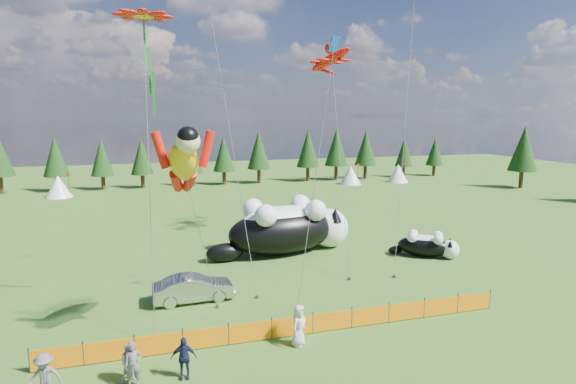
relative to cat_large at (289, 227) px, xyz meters
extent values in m
plane|color=#173A0A|center=(-3.52, -9.70, -1.96)|extent=(160.00, 160.00, 0.00)
cylinder|color=#262626|center=(-14.52, -12.70, -1.41)|extent=(0.06, 0.06, 1.10)
cylinder|color=#262626|center=(-12.52, -12.70, -1.41)|extent=(0.06, 0.06, 1.10)
cylinder|color=#262626|center=(-10.52, -12.70, -1.41)|extent=(0.06, 0.06, 1.10)
cylinder|color=#262626|center=(-8.52, -12.70, -1.41)|extent=(0.06, 0.06, 1.10)
cylinder|color=#262626|center=(-6.52, -12.70, -1.41)|extent=(0.06, 0.06, 1.10)
cylinder|color=#262626|center=(-4.52, -12.70, -1.41)|extent=(0.06, 0.06, 1.10)
cylinder|color=#262626|center=(-2.52, -12.70, -1.41)|extent=(0.06, 0.06, 1.10)
cylinder|color=#262626|center=(-0.52, -12.70, -1.41)|extent=(0.06, 0.06, 1.10)
cylinder|color=#262626|center=(1.48, -12.70, -1.41)|extent=(0.06, 0.06, 1.10)
cylinder|color=#262626|center=(3.48, -12.70, -1.41)|extent=(0.06, 0.06, 1.10)
cylinder|color=#262626|center=(5.48, -12.70, -1.41)|extent=(0.06, 0.06, 1.10)
cylinder|color=#262626|center=(7.48, -12.70, -1.41)|extent=(0.06, 0.06, 1.10)
cube|color=orange|center=(-13.52, -12.70, -1.46)|extent=(2.00, 0.04, 0.90)
cube|color=orange|center=(-11.52, -12.70, -1.46)|extent=(2.00, 0.04, 0.90)
cube|color=orange|center=(-9.52, -12.70, -1.46)|extent=(2.00, 0.04, 0.90)
cube|color=orange|center=(-7.52, -12.70, -1.46)|extent=(2.00, 0.04, 0.90)
cube|color=orange|center=(-5.52, -12.70, -1.46)|extent=(2.00, 0.04, 0.90)
cube|color=orange|center=(-3.52, -12.70, -1.46)|extent=(2.00, 0.04, 0.90)
cube|color=orange|center=(-1.52, -12.70, -1.46)|extent=(2.00, 0.04, 0.90)
cube|color=orange|center=(0.48, -12.70, -1.46)|extent=(2.00, 0.04, 0.90)
cube|color=orange|center=(2.48, -12.70, -1.46)|extent=(2.00, 0.04, 0.90)
cube|color=orange|center=(4.48, -12.70, -1.46)|extent=(2.00, 0.04, 0.90)
cube|color=orange|center=(6.48, -12.70, -1.46)|extent=(2.00, 0.04, 0.90)
ellipsoid|color=black|center=(-0.49, -0.08, -0.25)|extent=(9.09, 5.37, 3.42)
ellipsoid|color=white|center=(-0.49, -0.08, 0.61)|extent=(6.84, 3.90, 2.09)
sphere|color=white|center=(3.44, 0.59, -0.44)|extent=(3.04, 3.04, 3.04)
sphere|color=#EE5C89|center=(4.71, 0.81, -0.44)|extent=(0.43, 0.43, 0.43)
ellipsoid|color=black|center=(-4.98, -0.85, -1.29)|extent=(2.84, 1.76, 1.33)
cone|color=black|center=(3.59, -0.31, 0.78)|extent=(1.06, 1.06, 1.06)
cone|color=black|center=(3.29, 1.49, 0.78)|extent=(1.06, 1.06, 1.06)
sphere|color=white|center=(1.36, 1.48, 1.36)|extent=(1.59, 1.59, 1.59)
sphere|color=white|center=(1.78, -0.95, 1.36)|extent=(1.59, 1.59, 1.59)
sphere|color=white|center=(-2.57, 0.81, 1.36)|extent=(1.59, 1.59, 1.59)
sphere|color=white|center=(-2.15, -1.62, 1.36)|extent=(1.59, 1.59, 1.59)
ellipsoid|color=black|center=(9.28, -3.68, -1.20)|extent=(4.14, 3.62, 1.52)
ellipsoid|color=white|center=(9.28, -3.68, -0.82)|extent=(3.09, 2.68, 0.93)
sphere|color=white|center=(10.74, -4.69, -1.28)|extent=(1.35, 1.35, 1.35)
sphere|color=#EE5C89|center=(11.22, -5.02, -1.28)|extent=(0.19, 0.19, 0.19)
ellipsoid|color=black|center=(7.61, -2.53, -1.66)|extent=(1.31, 1.16, 0.59)
cone|color=black|center=(10.51, -5.02, -0.74)|extent=(0.47, 0.47, 0.47)
cone|color=black|center=(10.97, -4.36, -0.74)|extent=(0.47, 0.47, 0.47)
sphere|color=white|center=(10.36, -3.76, -0.48)|extent=(0.71, 0.71, 0.71)
sphere|color=white|center=(9.73, -4.66, -0.48)|extent=(0.71, 0.71, 0.71)
sphere|color=white|center=(8.90, -2.75, -0.48)|extent=(0.71, 0.71, 0.71)
sphere|color=white|center=(8.27, -3.65, -0.48)|extent=(0.71, 0.71, 0.71)
imported|color=#BCBCC1|center=(-7.63, -7.22, -1.22)|extent=(4.53, 1.77, 1.47)
imported|color=#5B5B60|center=(-10.46, -14.76, -1.06)|extent=(0.68, 0.47, 1.78)
imported|color=beige|center=(-10.60, -14.38, -1.18)|extent=(0.82, 0.56, 1.55)
imported|color=#161C3C|center=(-8.58, -14.75, -1.10)|extent=(1.06, 0.65, 1.70)
imported|color=#5B5B60|center=(-13.46, -14.85, -1.04)|extent=(1.21, 0.66, 1.84)
imported|color=beige|center=(-3.48, -13.54, -1.00)|extent=(1.09, 1.08, 1.90)
cylinder|color=#595959|center=(-7.31, -9.95, 2.21)|extent=(0.03, 0.03, 8.69)
cube|color=#262626|center=(-6.51, -8.51, -1.88)|extent=(0.15, 0.15, 0.16)
cylinder|color=#595959|center=(3.26, -1.51, 5.45)|extent=(0.03, 0.03, 17.97)
cube|color=#262626|center=(2.01, -6.66, -1.88)|extent=(0.15, 0.15, 0.16)
cylinder|color=#595959|center=(-9.63, -9.80, 5.57)|extent=(0.03, 0.03, 15.14)
cube|color=#262626|center=(-9.71, -11.52, -1.88)|extent=(0.15, 0.15, 0.16)
cube|color=#1B9726|center=(-9.55, -8.09, 10.43)|extent=(0.20, 0.20, 4.41)
cylinder|color=#595959|center=(-5.13, -6.06, 6.66)|extent=(0.03, 0.03, 17.41)
cube|color=#262626|center=(-4.18, -7.87, -1.88)|extent=(0.15, 0.15, 0.16)
cylinder|color=#595959|center=(7.50, -3.38, 8.64)|extent=(0.03, 0.03, 22.74)
cube|color=#262626|center=(4.96, -7.07, -1.88)|extent=(0.15, 0.15, 0.16)
cylinder|color=#595959|center=(-1.79, -10.72, 4.94)|extent=(0.03, 0.03, 13.68)
cube|color=#262626|center=(-2.87, -11.13, -1.88)|extent=(0.15, 0.15, 0.16)
camera|label=1|loc=(-9.15, -31.46, 8.25)|focal=28.00mm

